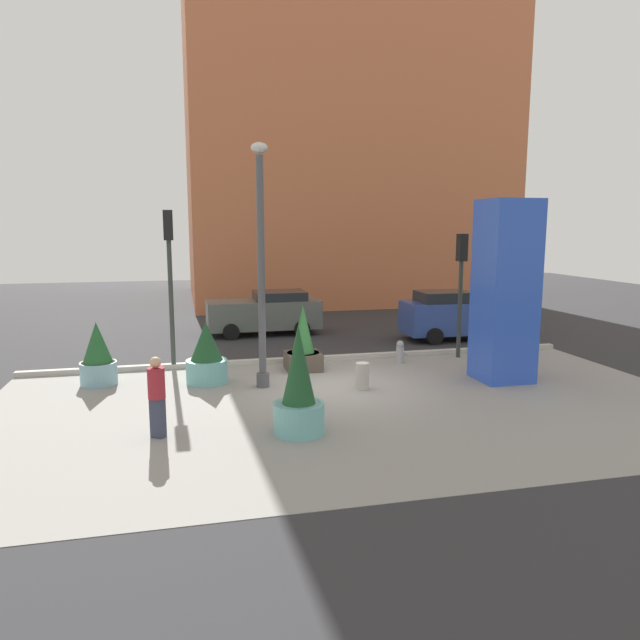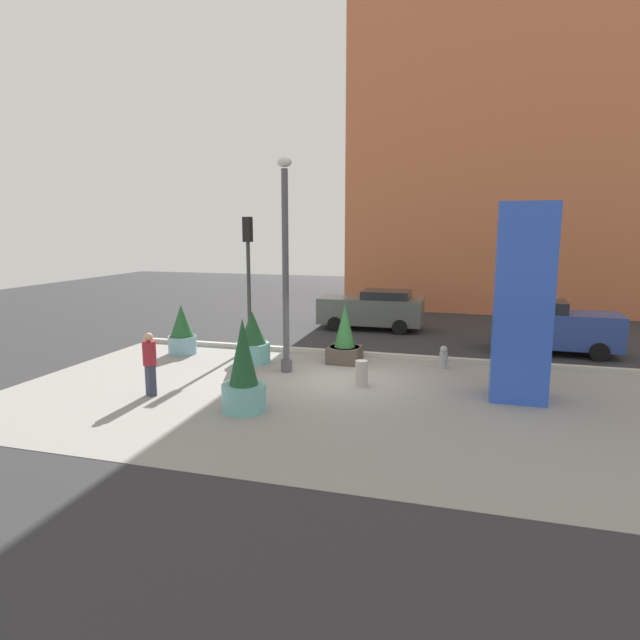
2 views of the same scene
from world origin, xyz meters
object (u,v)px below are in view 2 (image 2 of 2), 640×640
object	(u,v)px
fire_hydrant	(444,357)
potted_plant_mid_plaza	(182,332)
concrete_bollard	(361,373)
art_pillar_blue	(522,303)
potted_plant_by_pillar	(243,375)
pedestrian_crossing	(150,361)
potted_plant_curbside	(253,340)
traffic_light_corner	(521,282)
car_curb_west	(553,327)
lamp_post	(285,271)
potted_plant_near_right	(345,339)
traffic_light_far_side	(248,262)
car_passing_lane	(372,309)

from	to	relation	value
fire_hydrant	potted_plant_mid_plaza	bearing A→B (deg)	-176.62
potted_plant_mid_plaza	concrete_bollard	xyz separation A→B (m)	(7.07, -2.18, -0.43)
art_pillar_blue	potted_plant_by_pillar	bearing A→B (deg)	-155.27
art_pillar_blue	pedestrian_crossing	distance (m)	10.02
potted_plant_curbside	traffic_light_corner	world-z (taller)	traffic_light_corner
car_curb_west	pedestrian_crossing	xyz separation A→B (m)	(-11.07, -8.61, 0.01)
lamp_post	potted_plant_curbside	xyz separation A→B (m)	(-1.49, 0.80, -2.44)
lamp_post	potted_plant_near_right	size ratio (longest dim) A/B	3.21
fire_hydrant	concrete_bollard	distance (m)	3.46
potted_plant_near_right	potted_plant_curbside	bearing A→B (deg)	-163.54
potted_plant_curbside	potted_plant_by_pillar	xyz separation A→B (m)	(1.74, -4.63, 0.16)
potted_plant_curbside	potted_plant_mid_plaza	size ratio (longest dim) A/B	0.98
potted_plant_mid_plaza	car_curb_west	distance (m)	13.43
potted_plant_by_pillar	potted_plant_mid_plaza	bearing A→B (deg)	132.54
art_pillar_blue	traffic_light_far_side	size ratio (longest dim) A/B	1.05
car_passing_lane	fire_hydrant	bearing A→B (deg)	-60.23
art_pillar_blue	car_curb_west	size ratio (longest dim) A/B	1.18
traffic_light_corner	potted_plant_mid_plaza	bearing A→B (deg)	-175.53
concrete_bollard	car_passing_lane	distance (m)	9.06
potted_plant_curbside	car_curb_west	xyz separation A→B (m)	(9.87, 4.42, 0.19)
car_curb_west	potted_plant_by_pillar	bearing A→B (deg)	-131.93
concrete_bollard	pedestrian_crossing	xyz separation A→B (m)	(-5.29, -2.52, 0.60)
potted_plant_mid_plaza	pedestrian_crossing	xyz separation A→B (m)	(1.78, -4.70, 0.17)
potted_plant_near_right	car_passing_lane	xyz separation A→B (m)	(-0.29, 6.38, 0.09)
concrete_bollard	traffic_light_corner	xyz separation A→B (m)	(4.37, 3.07, 2.46)
car_curb_west	traffic_light_far_side	bearing A→B (deg)	-167.10
art_pillar_blue	fire_hydrant	world-z (taller)	art_pillar_blue
potted_plant_curbside	potted_plant_near_right	size ratio (longest dim) A/B	0.86
potted_plant_near_right	car_curb_west	xyz separation A→B (m)	(6.90, 3.54, 0.15)
lamp_post	traffic_light_corner	xyz separation A→B (m)	(6.98, 2.20, -0.38)
traffic_light_far_side	car_curb_west	distance (m)	11.34
pedestrian_crossing	car_curb_west	bearing A→B (deg)	37.87
art_pillar_blue	car_passing_lane	size ratio (longest dim) A/B	1.12
potted_plant_by_pillar	traffic_light_corner	size ratio (longest dim) A/B	0.56
lamp_post	traffic_light_corner	distance (m)	7.33
art_pillar_blue	potted_plant_by_pillar	size ratio (longest dim) A/B	2.20
potted_plant_curbside	art_pillar_blue	bearing A→B (deg)	-10.81
concrete_bollard	lamp_post	bearing A→B (deg)	161.48
car_passing_lane	potted_plant_by_pillar	bearing A→B (deg)	-94.53
potted_plant_near_right	potted_plant_mid_plaza	bearing A→B (deg)	-176.45
potted_plant_near_right	traffic_light_corner	size ratio (longest dim) A/B	0.49
traffic_light_far_side	pedestrian_crossing	size ratio (longest dim) A/B	2.80
fire_hydrant	traffic_light_far_side	distance (m)	7.80
potted_plant_mid_plaza	potted_plant_by_pillar	xyz separation A→B (m)	(4.72, -5.14, 0.12)
car_curb_west	car_passing_lane	distance (m)	7.73
potted_plant_mid_plaza	potted_plant_near_right	distance (m)	5.96
traffic_light_corner	car_passing_lane	world-z (taller)	traffic_light_corner
fire_hydrant	traffic_light_corner	world-z (taller)	traffic_light_corner
potted_plant_near_right	traffic_light_corner	distance (m)	5.88
potted_plant_curbside	concrete_bollard	distance (m)	4.44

